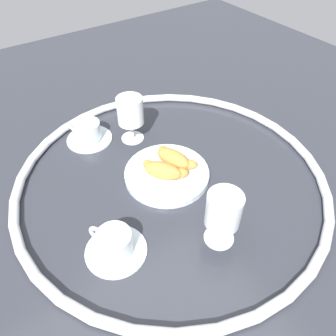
{
  "coord_description": "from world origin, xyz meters",
  "views": [
    {
      "loc": [
        0.51,
        -0.36,
        0.63
      ],
      "look_at": [
        -0.02,
        0.0,
        0.03
      ],
      "focal_mm": 35.65,
      "sensor_mm": 36.0,
      "label": 1
    }
  ],
  "objects_px": {
    "pastry_plate": "(168,173)",
    "juice_glass_right": "(223,212)",
    "coffee_cup_near": "(114,244)",
    "croissant_large": "(163,170)",
    "coffee_cup_far": "(88,132)",
    "croissant_small": "(174,158)",
    "juice_glass_left": "(130,113)"
  },
  "relations": [
    {
      "from": "coffee_cup_near",
      "to": "juice_glass_right",
      "type": "height_order",
      "value": "juice_glass_right"
    },
    {
      "from": "pastry_plate",
      "to": "juice_glass_right",
      "type": "height_order",
      "value": "juice_glass_right"
    },
    {
      "from": "coffee_cup_far",
      "to": "juice_glass_left",
      "type": "relative_size",
      "value": 0.97
    },
    {
      "from": "coffee_cup_near",
      "to": "coffee_cup_far",
      "type": "distance_m",
      "value": 0.41
    },
    {
      "from": "croissant_large",
      "to": "juice_glass_right",
      "type": "distance_m",
      "value": 0.22
    },
    {
      "from": "croissant_large",
      "to": "coffee_cup_near",
      "type": "xyz_separation_m",
      "value": [
        0.12,
        -0.2,
        -0.02
      ]
    },
    {
      "from": "croissant_large",
      "to": "juice_glass_left",
      "type": "relative_size",
      "value": 0.85
    },
    {
      "from": "croissant_large",
      "to": "coffee_cup_far",
      "type": "xyz_separation_m",
      "value": [
        -0.28,
        -0.09,
        -0.02
      ]
    },
    {
      "from": "croissant_large",
      "to": "croissant_small",
      "type": "height_order",
      "value": "same"
    },
    {
      "from": "croissant_large",
      "to": "coffee_cup_near",
      "type": "distance_m",
      "value": 0.24
    },
    {
      "from": "juice_glass_right",
      "to": "coffee_cup_near",
      "type": "bearing_deg",
      "value": -116.06
    },
    {
      "from": "coffee_cup_far",
      "to": "juice_glass_right",
      "type": "relative_size",
      "value": 0.97
    },
    {
      "from": "croissant_small",
      "to": "juice_glass_left",
      "type": "distance_m",
      "value": 0.19
    },
    {
      "from": "croissant_small",
      "to": "juice_glass_left",
      "type": "bearing_deg",
      "value": -172.63
    },
    {
      "from": "pastry_plate",
      "to": "croissant_large",
      "type": "bearing_deg",
      "value": -65.66
    },
    {
      "from": "juice_glass_right",
      "to": "coffee_cup_far",
      "type": "bearing_deg",
      "value": -169.8
    },
    {
      "from": "croissant_large",
      "to": "croissant_small",
      "type": "relative_size",
      "value": 0.91
    },
    {
      "from": "juice_glass_left",
      "to": "juice_glass_right",
      "type": "height_order",
      "value": "same"
    },
    {
      "from": "coffee_cup_far",
      "to": "juice_glass_right",
      "type": "distance_m",
      "value": 0.51
    },
    {
      "from": "pastry_plate",
      "to": "coffee_cup_near",
      "type": "relative_size",
      "value": 1.67
    },
    {
      "from": "croissant_small",
      "to": "coffee_cup_near",
      "type": "xyz_separation_m",
      "value": [
        0.14,
        -0.25,
        -0.02
      ]
    },
    {
      "from": "pastry_plate",
      "to": "coffee_cup_near",
      "type": "distance_m",
      "value": 0.26
    },
    {
      "from": "juice_glass_right",
      "to": "croissant_small",
      "type": "bearing_deg",
      "value": 169.21
    },
    {
      "from": "croissant_small",
      "to": "coffee_cup_near",
      "type": "height_order",
      "value": "croissant_small"
    },
    {
      "from": "croissant_large",
      "to": "juice_glass_left",
      "type": "xyz_separation_m",
      "value": [
        -0.21,
        0.03,
        0.05
      ]
    },
    {
      "from": "croissant_small",
      "to": "pastry_plate",
      "type": "bearing_deg",
      "value": -65.23
    },
    {
      "from": "croissant_small",
      "to": "juice_glass_left",
      "type": "relative_size",
      "value": 0.94
    },
    {
      "from": "croissant_small",
      "to": "juice_glass_left",
      "type": "height_order",
      "value": "juice_glass_left"
    },
    {
      "from": "pastry_plate",
      "to": "coffee_cup_near",
      "type": "xyz_separation_m",
      "value": [
        0.13,
        -0.23,
        0.01
      ]
    },
    {
      "from": "croissant_large",
      "to": "juice_glass_left",
      "type": "height_order",
      "value": "juice_glass_left"
    },
    {
      "from": "pastry_plate",
      "to": "juice_glass_right",
      "type": "relative_size",
      "value": 1.62
    },
    {
      "from": "coffee_cup_near",
      "to": "croissant_large",
      "type": "bearing_deg",
      "value": 119.82
    }
  ]
}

